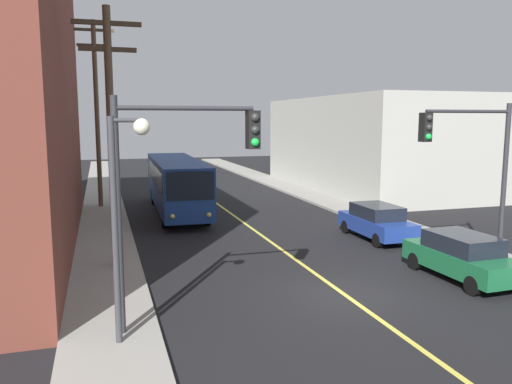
{
  "coord_description": "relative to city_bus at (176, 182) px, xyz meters",
  "views": [
    {
      "loc": [
        -7.31,
        -14.14,
        5.58
      ],
      "look_at": [
        0.0,
        9.73,
        2.0
      ],
      "focal_mm": 35.74,
      "sensor_mm": 36.0,
      "label": 1
    }
  ],
  "objects": [
    {
      "name": "street_lamp_left",
      "position": [
        -3.81,
        -18.01,
        1.92
      ],
      "size": [
        0.98,
        0.4,
        5.5
      ],
      "color": "#38383D",
      "rests_on": "sidewalk_left"
    },
    {
      "name": "sidewalk_left",
      "position": [
        -4.23,
        -6.2,
        -1.74
      ],
      "size": [
        2.5,
        90.0,
        0.15
      ],
      "primitive_type": "cube",
      "color": "gray",
      "rests_on": "ground"
    },
    {
      "name": "lane_stripe_center",
      "position": [
        3.02,
        -1.2,
        -1.81
      ],
      "size": [
        0.16,
        60.0,
        0.01
      ],
      "primitive_type": "cube",
      "color": "#D8CC4C",
      "rests_on": "ground"
    },
    {
      "name": "ground_plane",
      "position": [
        3.02,
        -16.2,
        -1.82
      ],
      "size": [
        120.0,
        120.0,
        0.0
      ],
      "primitive_type": "plane",
      "color": "black"
    },
    {
      "name": "utility_pole_near",
      "position": [
        -3.88,
        -11.02,
        3.51
      ],
      "size": [
        2.4,
        0.28,
        9.39
      ],
      "color": "brown",
      "rests_on": "sidewalk_left"
    },
    {
      "name": "traffic_signal_right_corner",
      "position": [
        8.43,
        -15.18,
        2.49
      ],
      "size": [
        3.75,
        0.48,
        6.0
      ],
      "color": "#2D2D33",
      "rests_on": "sidewalk_right"
    },
    {
      "name": "city_bus",
      "position": [
        0.0,
        0.0,
        0.0
      ],
      "size": [
        2.9,
        12.21,
        3.2
      ],
      "color": "navy",
      "rests_on": "ground"
    },
    {
      "name": "sidewalk_right",
      "position": [
        10.27,
        -6.2,
        -1.74
      ],
      "size": [
        2.5,
        90.0,
        0.15
      ],
      "primitive_type": "cube",
      "color": "gray",
      "rests_on": "ground"
    },
    {
      "name": "fire_hydrant",
      "position": [
        9.87,
        -8.37,
        -1.23
      ],
      "size": [
        0.44,
        0.26,
        0.84
      ],
      "color": "red",
      "rests_on": "sidewalk_right"
    },
    {
      "name": "parked_car_blue",
      "position": [
        7.96,
        -9.64,
        -0.98
      ],
      "size": [
        1.83,
        4.41,
        1.62
      ],
      "color": "navy",
      "rests_on": "ground"
    },
    {
      "name": "building_right_warehouse",
      "position": [
        17.51,
        6.31,
        1.81
      ],
      "size": [
        12.0,
        20.43,
        7.26
      ],
      "color": "#B2B2A8",
      "rests_on": "ground"
    },
    {
      "name": "parked_car_green",
      "position": [
        7.65,
        -15.91,
        -0.98
      ],
      "size": [
        1.93,
        4.45,
        1.62
      ],
      "color": "#196038",
      "rests_on": "ground"
    },
    {
      "name": "utility_pole_mid",
      "position": [
        -4.38,
        2.75,
        4.52
      ],
      "size": [
        2.4,
        0.28,
        11.34
      ],
      "color": "brown",
      "rests_on": "sidewalk_left"
    },
    {
      "name": "traffic_signal_left_corner",
      "position": [
        -2.39,
        -17.48,
        2.49
      ],
      "size": [
        3.75,
        0.48,
        6.0
      ],
      "color": "#2D2D33",
      "rests_on": "sidewalk_left"
    }
  ]
}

